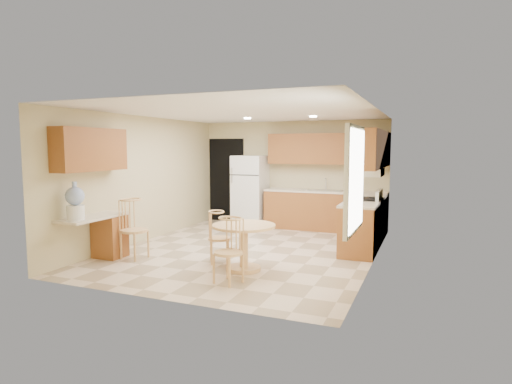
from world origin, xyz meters
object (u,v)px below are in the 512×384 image
at_px(refrigerator, 250,191).
at_px(dining_table, 244,240).
at_px(chair_table_a, 217,233).
at_px(chair_table_b, 225,245).
at_px(chair_desk, 130,224).
at_px(water_crock, 75,202).
at_px(stove, 364,222).

xyz_separation_m(refrigerator, dining_table, (1.41, -3.59, -0.38)).
bearing_deg(chair_table_a, chair_table_b, 2.84).
distance_m(chair_desk, water_crock, 0.96).
distance_m(dining_table, chair_table_a, 0.58).
distance_m(dining_table, chair_table_b, 0.74).
bearing_deg(chair_table_b, stove, -99.35).
relative_size(chair_table_a, water_crock, 1.43).
bearing_deg(refrigerator, stove, -22.99).
distance_m(stove, chair_desk, 4.29).
height_order(refrigerator, chair_table_a, refrigerator).
height_order(chair_table_b, chair_desk, chair_desk).
xyz_separation_m(stove, chair_table_a, (-2.01, -2.20, 0.05)).
relative_size(stove, chair_desk, 1.08).
xyz_separation_m(stove, chair_table_b, (-1.41, -3.10, 0.08)).
bearing_deg(refrigerator, water_crock, -103.24).
relative_size(refrigerator, stove, 1.55).
height_order(refrigerator, chair_table_b, refrigerator).
relative_size(chair_table_a, chair_desk, 0.84).
bearing_deg(chair_desk, refrigerator, 177.21).
xyz_separation_m(dining_table, chair_table_a, (-0.55, 0.17, 0.05)).
bearing_deg(chair_table_a, water_crock, -92.09).
height_order(dining_table, water_crock, water_crock).
distance_m(stove, chair_table_a, 2.98).
xyz_separation_m(dining_table, water_crock, (-2.46, -0.87, 0.57)).
height_order(chair_table_a, chair_desk, chair_desk).
xyz_separation_m(refrigerator, chair_table_b, (1.46, -4.32, -0.29)).
bearing_deg(stove, dining_table, -121.67).
distance_m(chair_table_b, water_crock, 2.56).
bearing_deg(dining_table, refrigerator, 111.51).
xyz_separation_m(dining_table, chair_table_b, (0.05, -0.74, 0.09)).
bearing_deg(chair_table_a, stove, 106.88).
relative_size(refrigerator, dining_table, 1.75).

